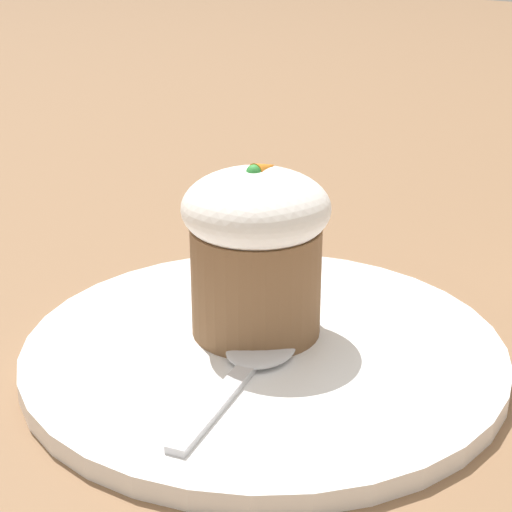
{
  "coord_description": "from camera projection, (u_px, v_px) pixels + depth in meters",
  "views": [
    {
      "loc": [
        -0.34,
        -0.25,
        0.24
      ],
      "look_at": [
        0.01,
        0.01,
        0.06
      ],
      "focal_mm": 60.0,
      "sensor_mm": 36.0,
      "label": 1
    }
  ],
  "objects": [
    {
      "name": "carrot_cake",
      "position": [
        256.0,
        247.0,
        0.47
      ],
      "size": [
        0.08,
        0.08,
        0.1
      ],
      "color": "brown",
      "rests_on": "dessert_plate"
    },
    {
      "name": "spoon",
      "position": [
        252.0,
        360.0,
        0.45
      ],
      "size": [
        0.13,
        0.05,
        0.01
      ],
      "color": "silver",
      "rests_on": "dessert_plate"
    },
    {
      "name": "ground_plane",
      "position": [
        264.0,
        361.0,
        0.48
      ],
      "size": [
        4.0,
        4.0,
        0.0
      ],
      "primitive_type": "plane",
      "color": "#846042"
    },
    {
      "name": "dessert_plate",
      "position": [
        264.0,
        352.0,
        0.48
      ],
      "size": [
        0.27,
        0.27,
        0.01
      ],
      "color": "white",
      "rests_on": "ground_plane"
    }
  ]
}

